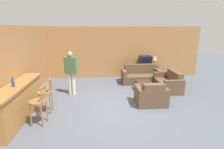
{
  "coord_description": "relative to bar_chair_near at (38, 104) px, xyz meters",
  "views": [
    {
      "loc": [
        -0.59,
        -5.24,
        2.51
      ],
      "look_at": [
        -0.1,
        1.0,
        0.85
      ],
      "focal_mm": 28.0,
      "sensor_mm": 36.0,
      "label": 1
    }
  ],
  "objects": [
    {
      "name": "couch_far",
      "position": [
        3.59,
        3.49,
        -0.29
      ],
      "size": [
        1.78,
        0.87,
        0.83
      ],
      "color": "brown",
      "rests_on": "ground_plane"
    },
    {
      "name": "wall_back",
      "position": [
        2.19,
        4.55,
        0.72
      ],
      "size": [
        9.4,
        0.08,
        2.6
      ],
      "color": "#B27A47",
      "rests_on": "ground_plane"
    },
    {
      "name": "loveseat_right",
      "position": [
        4.52,
        2.37,
        -0.29
      ],
      "size": [
        0.8,
        1.45,
        0.8
      ],
      "color": "brown",
      "rests_on": "ground_plane"
    },
    {
      "name": "tv_unit",
      "position": [
        4.01,
        4.24,
        -0.27
      ],
      "size": [
        1.23,
        0.48,
        0.62
      ],
      "color": "#2D2319",
      "rests_on": "ground_plane"
    },
    {
      "name": "bar_chair_near",
      "position": [
        0.0,
        0.0,
        0.0
      ],
      "size": [
        0.49,
        0.49,
        1.07
      ],
      "color": "#996638",
      "rests_on": "ground_plane"
    },
    {
      "name": "ground_plane",
      "position": [
        2.19,
        0.85,
        -0.58
      ],
      "size": [
        24.0,
        24.0,
        0.0
      ],
      "primitive_type": "plane",
      "color": "#565B66"
    },
    {
      "name": "wall_left",
      "position": [
        -0.99,
        2.2,
        0.72
      ],
      "size": [
        0.08,
        8.7,
        2.6
      ],
      "color": "#B27A47",
      "rests_on": "ground_plane"
    },
    {
      "name": "bar_counter",
      "position": [
        -0.66,
        0.34,
        -0.07
      ],
      "size": [
        0.55,
        2.56,
        1.02
      ],
      "color": "#A87038",
      "rests_on": "ground_plane"
    },
    {
      "name": "armchair_near",
      "position": [
        3.35,
        0.98,
        -0.29
      ],
      "size": [
        0.99,
        0.82,
        0.81
      ],
      "color": "brown",
      "rests_on": "ground_plane"
    },
    {
      "name": "bar_chair_mid",
      "position": [
        0.0,
        0.67,
        0.0
      ],
      "size": [
        0.46,
        0.46,
        1.07
      ],
      "color": "#996638",
      "rests_on": "ground_plane"
    },
    {
      "name": "table_lamp",
      "position": [
        4.46,
        4.24,
        0.45
      ],
      "size": [
        0.28,
        0.28,
        0.55
      ],
      "color": "brown",
      "rests_on": "tv_unit"
    },
    {
      "name": "tv",
      "position": [
        4.01,
        4.24,
        0.31
      ],
      "size": [
        0.56,
        0.46,
        0.54
      ],
      "color": "black",
      "rests_on": "tv_unit"
    },
    {
      "name": "bottle",
      "position": [
        -0.65,
        0.17,
        0.57
      ],
      "size": [
        0.07,
        0.07,
        0.3
      ],
      "color": "#234293",
      "rests_on": "bar_counter"
    },
    {
      "name": "person_by_window",
      "position": [
        0.55,
        2.17,
        0.37
      ],
      "size": [
        0.53,
        0.32,
        1.68
      ],
      "color": "silver",
      "rests_on": "ground_plane"
    },
    {
      "name": "coffee_table",
      "position": [
        3.46,
        2.28,
        -0.26
      ],
      "size": [
        0.59,
        0.92,
        0.38
      ],
      "color": "#472D1E",
      "rests_on": "ground_plane"
    }
  ]
}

